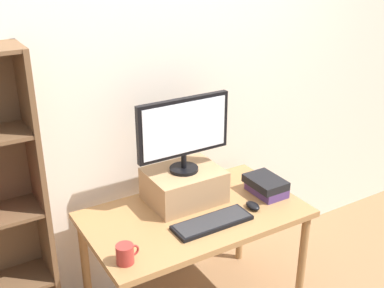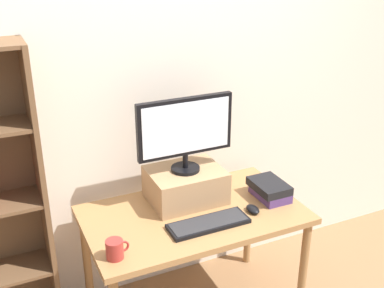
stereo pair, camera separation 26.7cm
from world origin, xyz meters
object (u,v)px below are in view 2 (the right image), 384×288
object	(u,v)px
riser_box	(185,185)
book_stack	(270,190)
desk	(194,224)
computer_mouse	(253,209)
computer_monitor	(185,130)
keyboard	(208,223)
coffee_mug	(115,249)

from	to	relation	value
riser_box	book_stack	xyz separation A→B (m)	(0.47, -0.19, -0.05)
desk	book_stack	xyz separation A→B (m)	(0.49, -0.04, 0.14)
book_stack	computer_mouse	bearing A→B (deg)	-150.14
riser_box	computer_monitor	distance (m)	0.35
desk	keyboard	xyz separation A→B (m)	(0.02, -0.16, 0.09)
keyboard	desk	bearing A→B (deg)	95.57
desk	computer_mouse	bearing A→B (deg)	-24.27
desk	book_stack	size ratio (longest dim) A/B	5.02
computer_monitor	book_stack	world-z (taller)	computer_monitor
riser_box	book_stack	size ratio (longest dim) A/B	1.74
computer_mouse	book_stack	bearing A→B (deg)	29.86
book_stack	desk	bearing A→B (deg)	175.80
desk	riser_box	world-z (taller)	riser_box
desk	coffee_mug	xyz separation A→B (m)	(-0.53, -0.23, 0.13)
keyboard	computer_monitor	bearing A→B (deg)	89.60
riser_box	computer_mouse	xyz separation A→B (m)	(0.29, -0.29, -0.08)
desk	book_stack	bearing A→B (deg)	-4.20
book_stack	coffee_mug	xyz separation A→B (m)	(-1.02, -0.19, -0.00)
desk	riser_box	bearing A→B (deg)	83.46
keyboard	computer_mouse	world-z (taller)	computer_mouse
riser_box	keyboard	xyz separation A→B (m)	(-0.00, -0.31, -0.09)
computer_mouse	book_stack	distance (m)	0.21
computer_monitor	riser_box	bearing A→B (deg)	90.00
keyboard	coffee_mug	world-z (taller)	coffee_mug
computer_mouse	coffee_mug	size ratio (longest dim) A/B	0.87
computer_monitor	keyboard	size ratio (longest dim) A/B	1.26
computer_mouse	riser_box	bearing A→B (deg)	134.81
coffee_mug	computer_monitor	bearing A→B (deg)	34.55
computer_mouse	desk	bearing A→B (deg)	155.73
computer_monitor	book_stack	bearing A→B (deg)	-21.78
riser_box	keyboard	distance (m)	0.33
desk	computer_monitor	xyz separation A→B (m)	(0.02, 0.15, 0.53)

